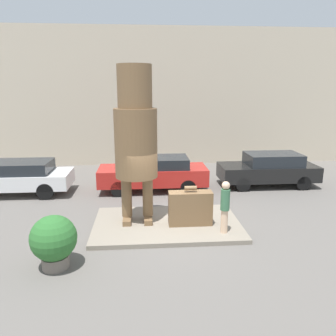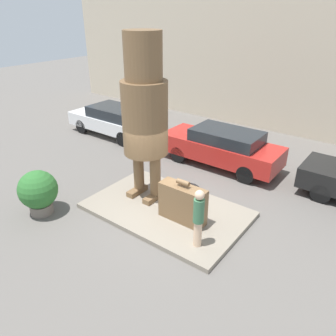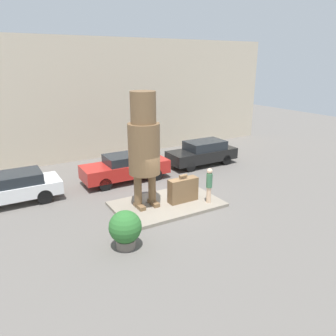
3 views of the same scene
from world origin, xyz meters
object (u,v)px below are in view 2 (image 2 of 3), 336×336
giant_suitcase (183,203)px  tourist (199,216)px  parked_car_red (222,146)px  planter_pot (38,191)px  parked_car_white (114,120)px  statue_figure (145,108)px

giant_suitcase → tourist: tourist is taller
parked_car_red → tourist: bearing=112.3°
planter_pot → parked_car_white: bearing=116.7°
statue_figure → planter_pot: statue_figure is taller
parked_car_white → parked_car_red: (5.91, 0.09, 0.03)m
tourist → parked_car_white: tourist is taller
statue_figure → giant_suitcase: bearing=-14.7°
statue_figure → parked_car_white: bearing=145.1°
statue_figure → tourist: statue_figure is taller
parked_car_white → parked_car_red: 5.91m
parked_car_white → parked_car_red: parked_car_red is taller
giant_suitcase → parked_car_red: (-1.03, 4.17, 0.12)m
parked_car_white → parked_car_red: size_ratio=0.97×
statue_figure → giant_suitcase: 3.00m
statue_figure → giant_suitcase: size_ratio=3.59×
tourist → parked_car_red: 5.27m
giant_suitcase → planter_pot: size_ratio=1.00×
statue_figure → planter_pot: size_ratio=3.58×
statue_figure → tourist: size_ratio=3.08×
parked_car_white → planter_pot: bearing=116.7°
parked_car_white → planter_pot: size_ratio=3.27×
parked_car_white → giant_suitcase: bearing=149.5°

